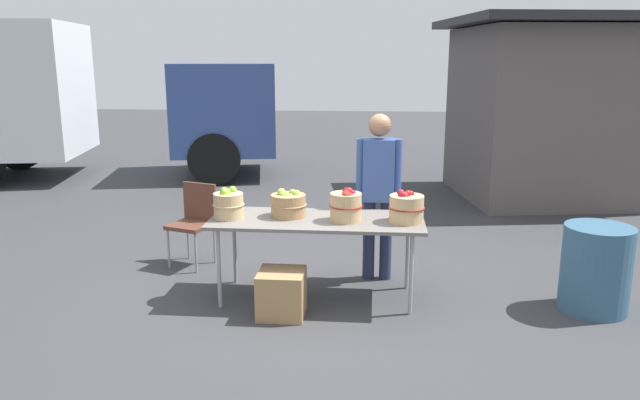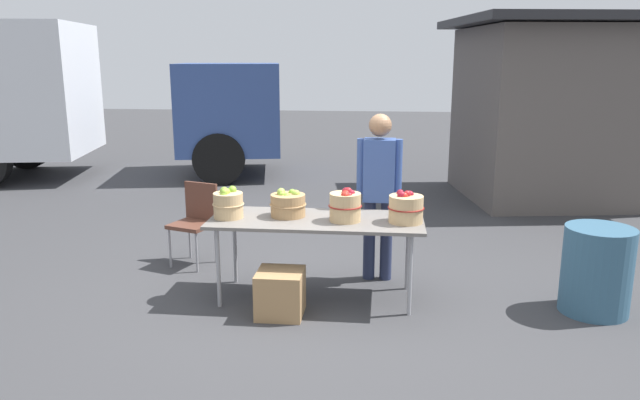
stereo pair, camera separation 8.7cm
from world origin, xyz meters
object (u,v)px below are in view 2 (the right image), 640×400
apple_basket_green_0 (228,204)px  apple_basket_red_0 (345,206)px  box_truck (28,95)px  trash_barrel (597,270)px  apple_basket_red_1 (406,208)px  folding_chair (196,217)px  apple_basket_green_1 (288,204)px  vendor_adult (379,184)px  market_table (316,223)px  produce_crate (280,293)px

apple_basket_green_0 → apple_basket_red_0: bearing=-0.0°
box_truck → trash_barrel: size_ratio=10.54×
apple_basket_red_1 → folding_chair: apple_basket_red_1 is taller
folding_chair → apple_basket_green_1: bearing=-15.6°
apple_basket_green_0 → vendor_adult: bearing=24.3°
apple_basket_red_1 → box_truck: bearing=141.5°
apple_basket_green_1 → folding_chair: bearing=145.5°
market_table → apple_basket_green_0: bearing=-176.3°
apple_basket_green_1 → apple_basket_green_0: bearing=-168.2°
apple_basket_red_0 → apple_basket_green_0: bearing=180.0°
vendor_adult → box_truck: (-6.35, 4.66, 0.52)m
vendor_adult → apple_basket_green_1: bearing=32.9°
vendor_adult → produce_crate: vendor_adult is taller
trash_barrel → apple_basket_red_0: bearing=179.7°
apple_basket_green_1 → box_truck: 7.59m
market_table → apple_basket_red_1: bearing=-2.8°
apple_basket_green_0 → folding_chair: (-0.59, 0.87, -0.37)m
apple_basket_green_1 → apple_basket_red_0: size_ratio=1.13×
apple_basket_red_0 → folding_chair: size_ratio=0.34×
trash_barrel → produce_crate: trash_barrel is taller
apple_basket_green_0 → folding_chair: apple_basket_green_0 is taller
apple_basket_green_1 → vendor_adult: (0.81, 0.49, 0.11)m
apple_basket_green_1 → folding_chair: size_ratio=0.39×
apple_basket_green_1 → trash_barrel: bearing=-2.5°
trash_barrel → box_truck: bearing=147.4°
apple_basket_green_1 → apple_basket_red_1: size_ratio=1.05×
apple_basket_red_0 → trash_barrel: 2.22m
box_truck → folding_chair: 6.31m
market_table → trash_barrel: bearing=-1.4°
apple_basket_green_0 → apple_basket_red_0: 1.05m
apple_basket_red_0 → apple_basket_red_1: size_ratio=0.93×
apple_basket_red_1 → trash_barrel: (1.63, -0.02, -0.50)m
apple_basket_red_0 → box_truck: box_truck is taller
folding_chair → produce_crate: size_ratio=2.20×
box_truck → trash_barrel: 9.83m
apple_basket_red_0 → apple_basket_red_1: bearing=1.4°
market_table → produce_crate: bearing=-122.6°
market_table → vendor_adult: 0.82m
folding_chair → trash_barrel: size_ratio=1.14×
apple_basket_red_1 → produce_crate: bearing=-160.4°
vendor_adult → trash_barrel: (1.88, -0.61, -0.59)m
apple_basket_red_0 → vendor_adult: vendor_adult is taller
apple_basket_green_1 → vendor_adult: 0.95m
produce_crate → market_table: bearing=57.4°
apple_basket_green_1 → box_truck: box_truck is taller
folding_chair → trash_barrel: bearing=5.8°
market_table → produce_crate: market_table is taller
market_table → box_truck: box_truck is taller
apple_basket_green_1 → produce_crate: bearing=-89.9°
vendor_adult → produce_crate: size_ratio=4.19×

